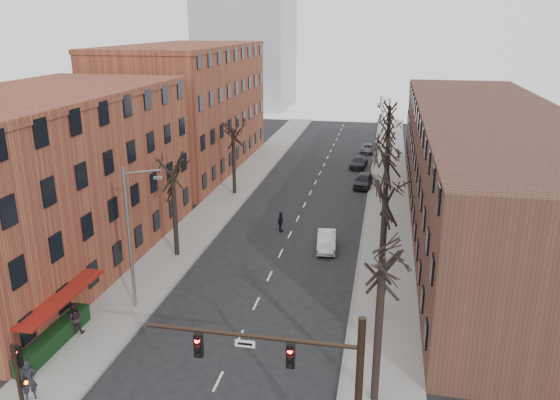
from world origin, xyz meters
The scene contains 24 objects.
sidewalk_left centered at (-8.00, 35.00, 0.07)m, with size 4.00×90.00×0.15m, color gray.
sidewalk_right centered at (8.00, 35.00, 0.07)m, with size 4.00×90.00×0.15m, color gray.
building_left_near centered at (-16.00, 15.00, 6.00)m, with size 12.00×26.00×12.00m, color brown.
building_left_far centered at (-16.00, 44.00, 7.00)m, with size 12.00×28.00×14.00m, color brown.
building_right centered at (16.00, 30.00, 5.00)m, with size 12.00×50.00×10.00m, color #522D26.
awning_left centered at (-9.40, 6.00, 0.00)m, with size 1.20×7.00×0.15m, color maroon.
hedge centered at (-9.50, 5.00, 0.65)m, with size 0.80×6.00×1.00m, color black.
tree_right_b centered at (7.60, 12.00, 0.00)m, with size 5.20×5.20×10.80m, color black, non-canonical shape.
tree_right_c centered at (7.60, 20.00, 0.00)m, with size 5.20×5.20×11.60m, color black, non-canonical shape.
tree_right_d centered at (7.60, 28.00, 0.00)m, with size 5.20×5.20×10.00m, color black, non-canonical shape.
tree_right_e centered at (7.60, 36.00, 0.00)m, with size 5.20×5.20×10.80m, color black, non-canonical shape.
tree_right_f centered at (7.60, 44.00, 0.00)m, with size 5.20×5.20×11.60m, color black, non-canonical shape.
tree_left_a centered at (-7.60, 18.00, 0.00)m, with size 5.20×5.20×9.50m, color black, non-canonical shape.
tree_left_b centered at (-7.60, 34.00, 0.00)m, with size 5.20×5.20×9.50m, color black, non-canonical shape.
signal_mast_arm centered at (5.45, -1.00, 4.40)m, with size 8.14×0.30×7.20m.
signal_pole_left centered at (-6.99, -0.95, 2.61)m, with size 0.47×0.44×4.40m.
streetlight centered at (-7.03, 10.00, 5.01)m, with size 2.45×0.22×9.03m.
silver_sedan centered at (3.33, 21.59, 0.67)m, with size 1.41×4.04×1.33m, color silver.
parked_car_near centered at (5.30, 39.24, 0.75)m, with size 1.76×4.38×1.49m, color black.
parked_car_mid centered at (4.31, 47.61, 0.64)m, with size 1.80×4.44×1.29m, color black.
parked_car_far centered at (5.07, 56.07, 0.56)m, with size 1.84×4.00×1.11m, color #53555A.
pedestrian_a centered at (-8.07, 0.87, 1.13)m, with size 0.72×0.47×1.97m, color black.
pedestrian_b centered at (-9.11, 6.48, 1.08)m, with size 0.90×0.70×1.86m, color black.
pedestrian_crossing centered at (-0.91, 24.57, 0.87)m, with size 1.01×0.42×1.73m, color black.
Camera 1 is at (7.43, -17.78, 16.83)m, focal length 35.00 mm.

